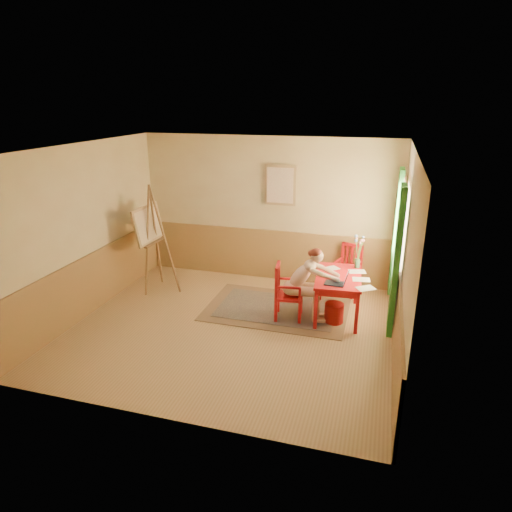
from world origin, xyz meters
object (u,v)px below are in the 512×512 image
(figure, at_px, (306,281))
(easel, at_px, (150,229))
(chair_left, at_px, (286,292))
(table, at_px, (338,281))
(chair_back, at_px, (348,269))
(laptop, at_px, (338,282))

(figure, distance_m, easel, 3.06)
(figure, bearing_deg, chair_left, -172.57)
(table, bearing_deg, figure, -150.69)
(chair_back, xyz_separation_m, laptop, (-0.05, -1.39, 0.30))
(table, xyz_separation_m, figure, (-0.49, -0.28, 0.05))
(figure, bearing_deg, table, 29.31)
(table, xyz_separation_m, chair_left, (-0.80, -0.32, -0.16))
(chair_back, height_order, easel, easel)
(table, bearing_deg, easel, 176.69)
(laptop, bearing_deg, figure, 170.63)
(chair_left, height_order, figure, figure)
(chair_back, xyz_separation_m, figure, (-0.57, -1.30, 0.22))
(chair_left, xyz_separation_m, figure, (0.31, 0.04, 0.21))
(figure, height_order, laptop, figure)
(laptop, bearing_deg, easel, 170.86)
(chair_left, distance_m, chair_back, 1.60)
(easel, bearing_deg, figure, -9.10)
(chair_left, relative_size, laptop, 2.56)
(table, bearing_deg, chair_left, -158.38)
(figure, distance_m, laptop, 0.54)
(chair_left, xyz_separation_m, chair_back, (0.88, 1.34, -0.01))
(table, distance_m, figure, 0.57)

